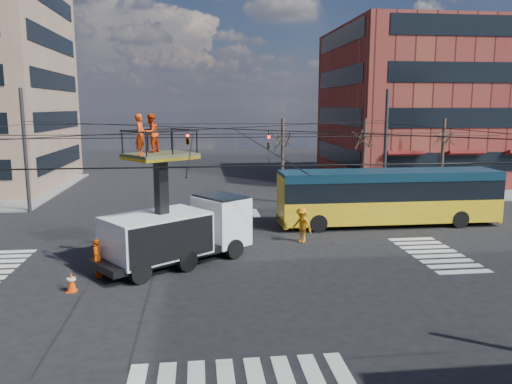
% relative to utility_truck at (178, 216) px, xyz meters
% --- Properties ---
extents(ground, '(120.00, 120.00, 0.00)m').
position_rel_utility_truck_xyz_m(ground, '(1.89, -0.03, -2.11)').
color(ground, black).
rests_on(ground, ground).
extents(sidewalk_ne, '(18.00, 18.00, 0.12)m').
position_rel_utility_truck_xyz_m(sidewalk_ne, '(22.89, 20.97, -2.05)').
color(sidewalk_ne, slate).
rests_on(sidewalk_ne, ground).
extents(crosswalks, '(22.40, 22.40, 0.02)m').
position_rel_utility_truck_xyz_m(crosswalks, '(1.89, -0.03, -2.10)').
color(crosswalks, silver).
rests_on(crosswalks, ground).
extents(building_ne, '(20.06, 16.06, 14.00)m').
position_rel_utility_truck_xyz_m(building_ne, '(23.87, 23.95, 4.89)').
color(building_ne, maroon).
rests_on(building_ne, ground).
extents(overhead_network, '(24.24, 24.24, 8.00)m').
position_rel_utility_truck_xyz_m(overhead_network, '(1.82, 0.38, 2.18)').
color(overhead_network, '#2D2D30').
rests_on(overhead_network, ground).
extents(tree_a, '(2.00, 2.00, 6.00)m').
position_rel_utility_truck_xyz_m(tree_a, '(6.89, 13.47, 2.52)').
color(tree_a, '#382B21').
rests_on(tree_a, ground).
extents(tree_b, '(2.00, 2.00, 6.00)m').
position_rel_utility_truck_xyz_m(tree_b, '(12.89, 13.47, 2.52)').
color(tree_b, '#382B21').
rests_on(tree_b, ground).
extents(tree_c, '(2.00, 2.00, 6.00)m').
position_rel_utility_truck_xyz_m(tree_c, '(18.89, 13.47, 2.52)').
color(tree_c, '#382B21').
rests_on(tree_c, ground).
extents(utility_truck, '(7.01, 5.99, 6.55)m').
position_rel_utility_truck_xyz_m(utility_truck, '(0.00, 0.00, 0.00)').
color(utility_truck, black).
rests_on(utility_truck, ground).
extents(city_bus, '(12.77, 2.71, 3.20)m').
position_rel_utility_truck_xyz_m(city_bus, '(11.84, 5.85, -0.39)').
color(city_bus, gold).
rests_on(city_bus, ground).
extents(traffic_cone, '(0.36, 0.36, 0.76)m').
position_rel_utility_truck_xyz_m(traffic_cone, '(-3.87, -3.06, -1.73)').
color(traffic_cone, '#F5490A').
rests_on(traffic_cone, ground).
extents(worker_ground, '(0.47, 0.96, 1.59)m').
position_rel_utility_truck_xyz_m(worker_ground, '(-3.21, -1.51, -1.32)').
color(worker_ground, orange).
rests_on(worker_ground, ground).
extents(flagger, '(1.28, 1.31, 1.80)m').
position_rel_utility_truck_xyz_m(flagger, '(6.09, 2.74, -1.21)').
color(flagger, orange).
rests_on(flagger, ground).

